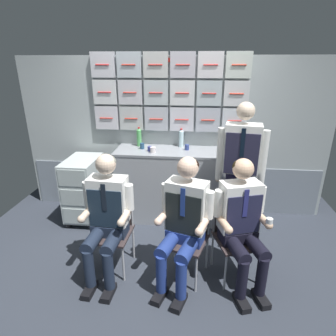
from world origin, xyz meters
TOP-DOWN VIEW (x-y plane):
  - ground at (0.00, 0.00)m, footprint 4.80×4.80m
  - galley_bulkhead at (-0.01, 1.37)m, footprint 4.20×0.14m
  - galley_counter at (0.08, 1.09)m, footprint 1.60×0.53m
  - service_trolley at (-1.17, 0.93)m, footprint 0.40×0.65m
  - folding_chair_left at (-0.50, 0.08)m, footprint 0.42×0.43m
  - crew_member_left at (-0.51, -0.08)m, footprint 0.51×0.64m
  - folding_chair_right at (0.29, 0.04)m, footprint 0.50×0.50m
  - crew_member_right at (0.24, -0.11)m, footprint 0.54×0.70m
  - folding_chair_near_trolley at (0.74, 0.09)m, footprint 0.50×0.50m
  - crew_member_near_trolley at (0.79, -0.06)m, footprint 0.53×0.69m
  - crew_member_standing at (0.82, 0.56)m, footprint 0.53×0.31m
  - sparkling_bottle_green at (-0.45, 1.25)m, footprint 0.07×0.07m
  - water_bottle_clear at (0.13, 1.27)m, footprint 0.06×0.06m
  - espresso_cup_small at (-0.26, 1.03)m, footprint 0.06×0.06m
  - coffee_cup_white at (0.21, 1.13)m, footprint 0.06×0.06m
  - paper_cup_tan at (-0.38, 1.11)m, footprint 0.06×0.06m
  - paper_cup_blue at (-0.21, 0.96)m, footprint 0.07×0.07m
  - snack_banana at (0.73, 1.14)m, footprint 0.17×0.10m

SIDE VIEW (x-z plane):
  - ground at x=0.00m, z-range -0.04..0.00m
  - service_trolley at x=-1.17m, z-range 0.03..0.90m
  - galley_counter at x=0.08m, z-range 0.00..0.99m
  - folding_chair_left at x=-0.50m, z-range 0.09..0.91m
  - folding_chair_right at x=0.29m, z-range 0.09..0.91m
  - folding_chair_near_trolley at x=0.74m, z-range 0.09..0.91m
  - crew_member_near_trolley at x=0.79m, z-range 0.06..1.32m
  - crew_member_left at x=-0.51m, z-range 0.06..1.33m
  - crew_member_right at x=0.24m, z-range 0.06..1.34m
  - snack_banana at x=0.73m, z-range 0.99..1.03m
  - crew_member_standing at x=0.82m, z-range 0.16..1.86m
  - espresso_cup_small at x=-0.26m, z-range 0.99..1.05m
  - coffee_cup_white at x=0.21m, z-range 0.99..1.06m
  - paper_cup_blue at x=-0.21m, z-range 0.99..1.06m
  - paper_cup_tan at x=-0.38m, z-range 0.99..1.07m
  - water_bottle_clear at x=0.13m, z-range 0.98..1.23m
  - sparkling_bottle_green at x=-0.45m, z-range 0.98..1.24m
  - galley_bulkhead at x=-0.01m, z-range 0.04..2.23m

